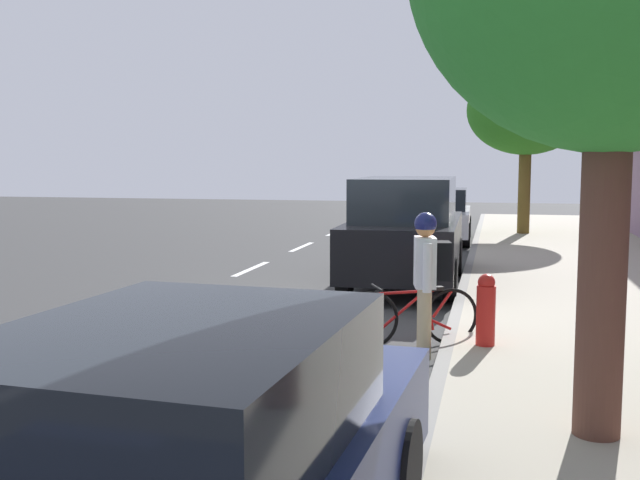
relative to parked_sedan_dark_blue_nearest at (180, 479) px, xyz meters
The scene contains 12 objects.
ground 8.76m from the parked_sedan_dark_blue_nearest, 95.27° to the left, with size 61.27×61.27×0.00m, color #363636.
sidewalk 9.29m from the parked_sedan_dark_blue_nearest, 69.68° to the left, with size 4.41×38.29×0.15m, color #A39B88.
curb_edge 8.76m from the parked_sedan_dark_blue_nearest, 83.87° to the left, with size 0.16×38.29×0.15m, color gray.
lane_stripe_centre 8.30m from the parked_sedan_dark_blue_nearest, 115.87° to the left, with size 0.14×35.80×0.01m.
lane_stripe_bike_edge 8.74m from the parked_sedan_dark_blue_nearest, 93.53° to the left, with size 0.12×38.29×0.01m, color white.
parked_sedan_dark_blue_nearest is the anchor object (origin of this frame).
parked_suv_black_second 10.31m from the parked_sedan_dark_blue_nearest, 90.84° to the left, with size 2.04×4.74×1.99m.
parked_sedan_white_mid 18.12m from the parked_sedan_dark_blue_nearest, 90.50° to the left, with size 1.93×4.45×1.52m.
bicycle_at_curb 5.83m from the parked_sedan_dark_blue_nearest, 85.37° to the left, with size 1.60×0.80×0.77m.
cyclist_with_backpack 5.40m from the parked_sedan_dark_blue_nearest, 82.60° to the left, with size 0.46×0.61×1.70m.
street_tree_mid_block 20.00m from the parked_sedan_dark_blue_nearest, 83.45° to the left, with size 3.48×3.48×4.99m.
fire_hydrant 5.64m from the parked_sedan_dark_blue_nearest, 76.01° to the left, with size 0.22×0.22×0.84m.
Camera 1 is at (2.25, -11.85, 2.27)m, focal length 41.37 mm.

